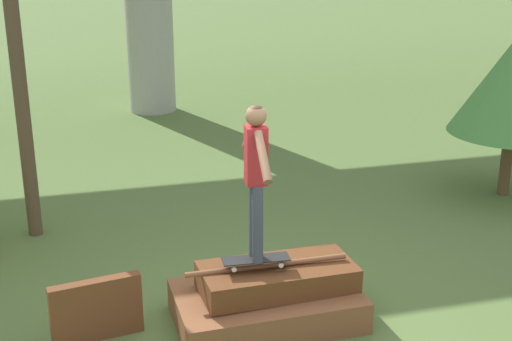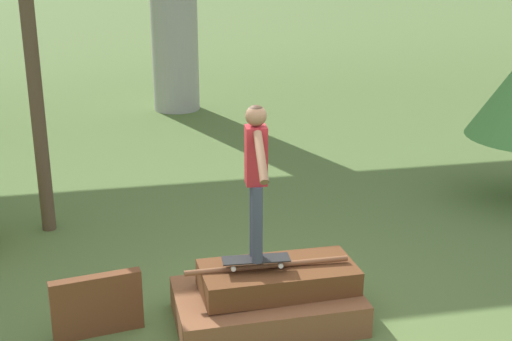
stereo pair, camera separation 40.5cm
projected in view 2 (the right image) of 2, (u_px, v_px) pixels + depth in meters
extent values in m
plane|color=#567038|center=(267.00, 320.00, 8.09)|extent=(80.00, 80.00, 0.00)
cube|color=brown|center=(267.00, 306.00, 8.03)|extent=(2.08, 1.28, 0.37)
cube|color=#5B3319|center=(278.00, 278.00, 7.96)|extent=(1.78, 0.85, 0.33)
cylinder|color=brown|center=(267.00, 266.00, 7.86)|extent=(1.84, 0.06, 0.06)
cube|color=brown|center=(97.00, 305.00, 7.72)|extent=(0.99, 0.29, 0.70)
cube|color=black|center=(256.00, 259.00, 7.77)|extent=(0.75, 0.27, 0.01)
cylinder|color=silver|center=(278.00, 258.00, 7.91)|extent=(0.06, 0.03, 0.05)
cylinder|color=silver|center=(281.00, 266.00, 7.73)|extent=(0.06, 0.03, 0.05)
cylinder|color=silver|center=(232.00, 261.00, 7.84)|extent=(0.06, 0.03, 0.05)
cylinder|color=silver|center=(233.00, 269.00, 7.66)|extent=(0.06, 0.03, 0.05)
cylinder|color=#383D4C|center=(255.00, 219.00, 7.70)|extent=(0.12, 0.12, 0.87)
cylinder|color=#383D4C|center=(257.00, 225.00, 7.54)|extent=(0.12, 0.12, 0.87)
cube|color=maroon|center=(256.00, 155.00, 7.38)|extent=(0.23, 0.22, 0.63)
sphere|color=brown|center=(256.00, 116.00, 7.24)|extent=(0.22, 0.22, 0.22)
cylinder|color=brown|center=(251.00, 137.00, 7.68)|extent=(0.12, 0.55, 0.43)
cylinder|color=brown|center=(261.00, 157.00, 7.02)|extent=(0.12, 0.55, 0.43)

